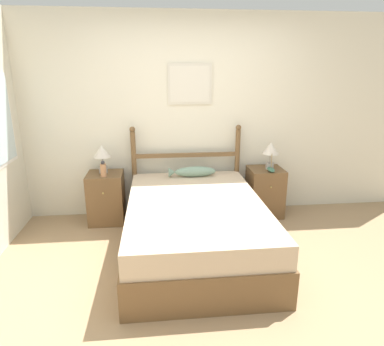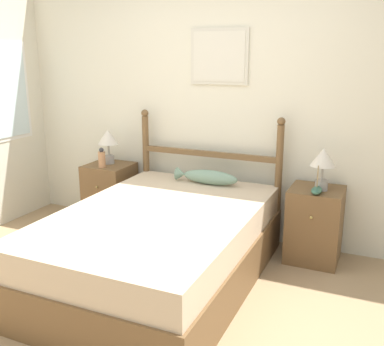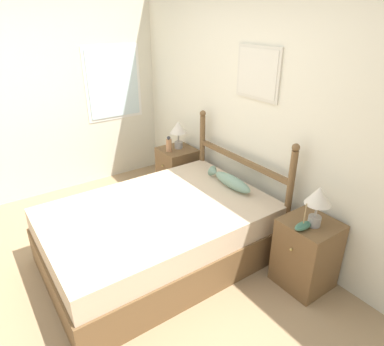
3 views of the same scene
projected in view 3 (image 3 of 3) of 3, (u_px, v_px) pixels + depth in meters
ground_plane at (107, 285)px, 3.06m from camera, size 16.00×16.00×0.00m
wall_back at (257, 115)px, 3.41m from camera, size 6.40×0.08×2.55m
wall_left at (28, 98)px, 4.10m from camera, size 0.08×6.40×2.55m
bed at (159, 234)px, 3.28m from camera, size 1.40×2.08×0.57m
headboard at (240, 173)px, 3.65m from camera, size 1.41×0.07×1.19m
nightstand_left at (178, 172)px, 4.48m from camera, size 0.43×0.44×0.63m
nightstand_right at (306, 253)px, 2.96m from camera, size 0.43×0.44×0.63m
table_lamp_left at (178, 129)px, 4.27m from camera, size 0.21×0.21×0.35m
table_lamp_right at (318, 199)px, 2.68m from camera, size 0.21×0.21×0.35m
bottle at (169, 145)px, 4.24m from camera, size 0.07×0.07×0.20m
model_boat at (303, 226)px, 2.73m from camera, size 0.08×0.18×0.23m
fish_pillow at (230, 181)px, 3.51m from camera, size 0.59×0.12×0.13m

